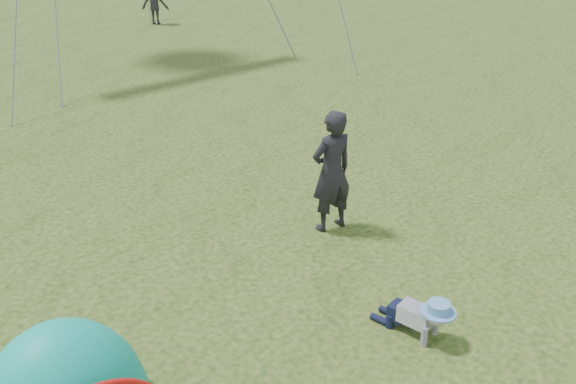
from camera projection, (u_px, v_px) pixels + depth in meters
ground at (405, 382)px, 7.10m from camera, size 140.00×140.00×0.00m
crawling_toddler at (421, 315)px, 7.71m from camera, size 0.66×0.85×0.58m
standing_adult at (332, 172)px, 9.80m from camera, size 0.76×0.55×1.96m
crowd_person_9 at (155, 3)px, 24.06m from camera, size 1.14×1.13×1.58m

